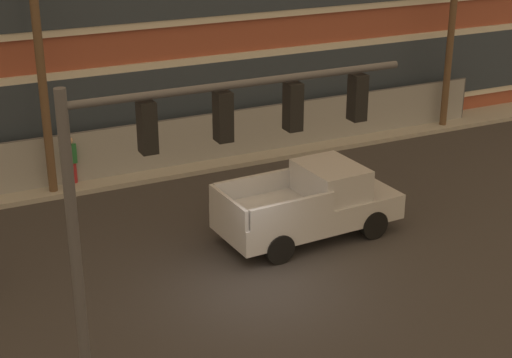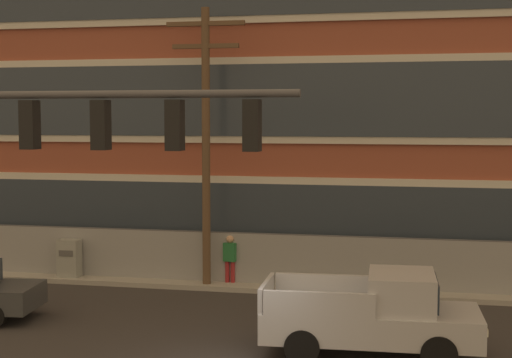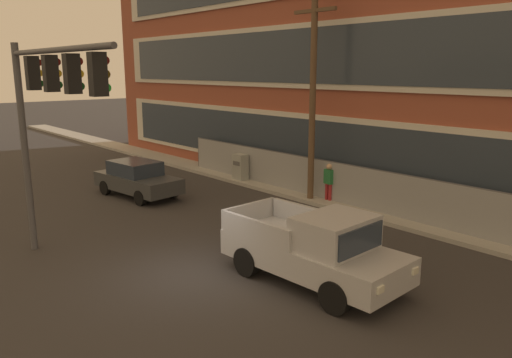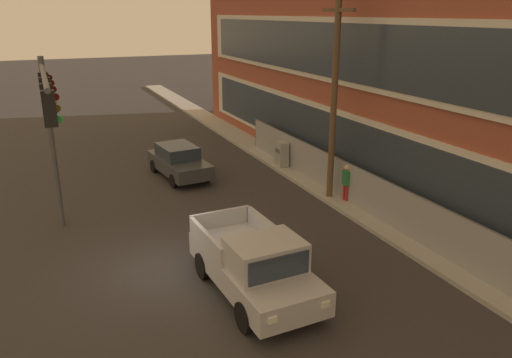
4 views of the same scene
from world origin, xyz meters
The scene contains 8 objects.
sidewalk_building_side centered at (0.00, 8.44, 0.08)m, with size 80.00×1.63×0.16m, color #9E9B93.
brick_mill_building centered at (-0.73, 14.59, 8.01)m, with size 43.41×11.26×16.00m.
chain_link_fence centered at (0.57, 8.43, 0.92)m, with size 25.21×0.06×1.80m.
traffic_signal_mast centered at (-2.59, -2.65, 4.68)m, with size 6.54×0.43×6.23m.
pickup_truck_silver centered at (2.63, 2.10, 0.93)m, with size 5.11×2.39×1.95m.
utility_pole_near_corner centered at (-3.11, 8.02, 4.94)m, with size 2.53×0.26×8.92m.
electrical_cabinet centered at (-7.91, 8.10, 0.71)m, with size 0.71×0.50×1.41m.
pedestrian_near_cabinet centered at (-2.43, 8.38, 0.97)m, with size 0.43×0.30×1.69m.
Camera 2 is at (3.74, -15.88, 5.54)m, focal length 55.00 mm.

